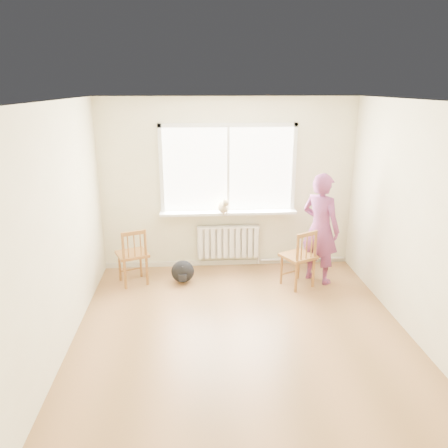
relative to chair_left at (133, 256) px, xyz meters
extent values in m
plane|color=#9C6B40|center=(1.46, -1.60, -0.44)|extent=(4.50, 4.50, 0.00)
plane|color=white|center=(1.46, -1.60, 2.26)|extent=(4.50, 4.50, 0.00)
cube|color=beige|center=(1.46, 0.65, 0.91)|extent=(4.00, 0.01, 2.70)
cube|color=white|center=(1.46, 0.63, 1.16)|extent=(2.00, 0.02, 1.30)
cube|color=white|center=(1.46, 0.61, 1.84)|extent=(2.12, 0.05, 0.06)
cube|color=white|center=(0.43, 0.61, 1.16)|extent=(0.06, 0.05, 1.42)
cube|color=white|center=(2.49, 0.61, 1.16)|extent=(0.06, 0.05, 1.42)
cube|color=white|center=(1.46, 0.61, 1.16)|extent=(0.04, 0.05, 1.30)
cube|color=white|center=(1.46, 0.54, 0.49)|extent=(2.15, 0.22, 0.04)
cube|color=white|center=(1.46, 0.60, -0.01)|extent=(1.00, 0.02, 0.55)
cube|color=white|center=(1.46, 0.55, -0.01)|extent=(1.00, 0.10, 0.51)
cube|color=white|center=(1.46, 0.55, 0.25)|extent=(1.00, 0.12, 0.03)
cylinder|color=silver|center=(2.71, 0.59, -0.36)|extent=(1.40, 0.04, 0.04)
cube|color=beige|center=(1.46, 0.63, -0.40)|extent=(4.00, 0.03, 0.08)
cube|color=#905C2A|center=(-0.02, 0.04, 0.02)|extent=(0.55, 0.54, 0.04)
cylinder|color=#905C2A|center=(0.07, 0.26, -0.21)|extent=(0.04, 0.04, 0.46)
cylinder|color=#905C2A|center=(-0.23, 0.13, -0.21)|extent=(0.04, 0.04, 0.46)
cylinder|color=#905C2A|center=(0.20, -0.05, -0.21)|extent=(0.04, 0.04, 0.46)
cylinder|color=#905C2A|center=(-0.11, -0.17, -0.21)|extent=(0.04, 0.04, 0.46)
cylinder|color=#905C2A|center=(0.20, -0.05, 0.00)|extent=(0.04, 0.04, 0.87)
cylinder|color=#905C2A|center=(-0.11, -0.17, 0.00)|extent=(0.04, 0.04, 0.87)
cube|color=#905C2A|center=(0.04, -0.11, 0.40)|extent=(0.34, 0.17, 0.06)
cylinder|color=#905C2A|center=(0.13, -0.07, 0.22)|extent=(0.02, 0.02, 0.35)
cylinder|color=#905C2A|center=(0.04, -0.11, 0.22)|extent=(0.02, 0.02, 0.35)
cylinder|color=#905C2A|center=(-0.04, -0.14, 0.22)|extent=(0.02, 0.02, 0.35)
cube|color=#905C2A|center=(2.42, -0.22, 0.03)|extent=(0.58, 0.57, 0.04)
cylinder|color=#905C2A|center=(2.49, 0.00, -0.21)|extent=(0.04, 0.04, 0.47)
cylinder|color=#905C2A|center=(2.20, -0.15, -0.21)|extent=(0.04, 0.04, 0.47)
cylinder|color=#905C2A|center=(2.64, -0.30, -0.21)|extent=(0.04, 0.04, 0.47)
cylinder|color=#905C2A|center=(2.35, -0.45, -0.21)|extent=(0.04, 0.04, 0.47)
cylinder|color=#905C2A|center=(2.64, -0.30, 0.00)|extent=(0.04, 0.04, 0.88)
cylinder|color=#905C2A|center=(2.35, -0.45, 0.00)|extent=(0.04, 0.04, 0.88)
cube|color=#905C2A|center=(2.50, -0.37, 0.41)|extent=(0.33, 0.20, 0.06)
cylinder|color=#905C2A|center=(2.58, -0.33, 0.22)|extent=(0.02, 0.02, 0.35)
cylinder|color=#905C2A|center=(2.50, -0.37, 0.22)|extent=(0.02, 0.02, 0.35)
cylinder|color=#905C2A|center=(2.41, -0.41, 0.22)|extent=(0.02, 0.02, 0.35)
imported|color=#BC3E47|center=(2.77, -0.07, 0.39)|extent=(0.70, 0.72, 1.67)
ellipsoid|color=beige|center=(1.36, 0.47, 0.61)|extent=(0.24, 0.29, 0.19)
sphere|color=beige|center=(1.40, 0.35, 0.70)|extent=(0.10, 0.10, 0.10)
cone|color=beige|center=(1.37, 0.34, 0.75)|extent=(0.03, 0.03, 0.04)
cone|color=beige|center=(1.43, 0.36, 0.75)|extent=(0.03, 0.03, 0.04)
cylinder|color=beige|center=(1.32, 0.59, 0.55)|extent=(0.07, 0.17, 0.02)
cylinder|color=beige|center=(1.37, 0.37, 0.56)|extent=(0.02, 0.02, 0.09)
cylinder|color=beige|center=(1.42, 0.39, 0.56)|extent=(0.02, 0.02, 0.09)
ellipsoid|color=black|center=(0.72, 0.01, -0.27)|extent=(0.35, 0.27, 0.34)
camera|label=1|loc=(0.91, -6.07, 2.41)|focal=35.00mm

